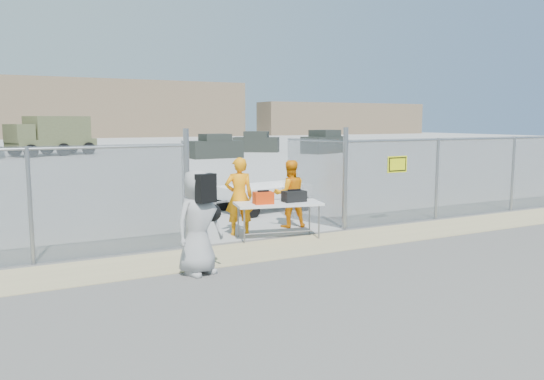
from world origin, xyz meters
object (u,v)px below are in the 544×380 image
utility_trailer (264,197)px  security_worker_right (290,194)px  visitor (198,222)px  security_worker_left (239,197)px  folding_table (278,220)px

utility_trailer → security_worker_right: bearing=-110.7°
security_worker_right → visitor: visitor is taller
visitor → security_worker_right: bearing=21.2°
security_worker_left → visitor: (-1.89, -2.56, 0.01)m
security_worker_left → utility_trailer: size_ratio=0.54×
utility_trailer → visitor: bearing=-136.0°
visitor → security_worker_left: bearing=34.8°
visitor → utility_trailer: size_ratio=0.54×
visitor → utility_trailer: 6.56m
folding_table → utility_trailer: size_ratio=0.57×
visitor → utility_trailer: visitor is taller
folding_table → security_worker_right: bearing=61.5°
folding_table → visitor: size_ratio=1.05×
security_worker_right → utility_trailer: security_worker_right is taller
security_worker_right → utility_trailer: size_ratio=0.50×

